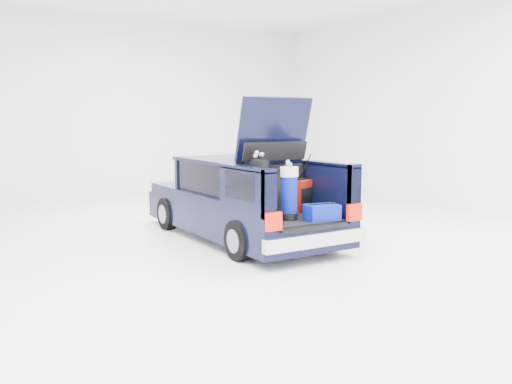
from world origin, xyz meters
TOP-DOWN VIEW (x-y plane):
  - ground at (0.00, 0.00)m, footprint 14.00×14.00m
  - car at (-0.00, 0.11)m, footprint 1.87×4.65m
  - red_suitcase at (0.49, -1.15)m, footprint 0.39×0.34m
  - black_golf_bag at (-0.43, -1.28)m, footprint 0.34×0.39m
  - blue_golf_bag at (-0.09, -1.60)m, footprint 0.33×0.33m
  - blue_duffel at (0.31, -1.90)m, footprint 0.54×0.40m

SIDE VIEW (x-z plane):
  - ground at x=0.00m, z-range 0.00..0.00m
  - car at x=0.00m, z-range -0.56..1.91m
  - blue_duffel at x=0.31m, z-range 0.59..0.85m
  - red_suitcase at x=0.49m, z-range 0.58..1.14m
  - blue_golf_bag at x=-0.09m, z-range 0.56..1.47m
  - black_golf_bag at x=-0.43m, z-range 0.55..1.58m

